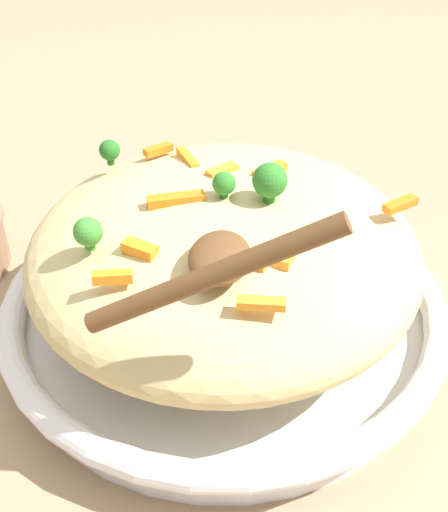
{
  "coord_description": "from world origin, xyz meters",
  "views": [
    {
      "loc": [
        -0.41,
        -0.05,
        0.38
      ],
      "look_at": [
        0.0,
        0.0,
        0.08
      ],
      "focal_mm": 45.56,
      "sensor_mm": 36.0,
      "label": 1
    }
  ],
  "objects": [
    {
      "name": "serving_bowl",
      "position": [
        0.0,
        0.0,
        0.03
      ],
      "size": [
        0.36,
        0.36,
        0.05
      ],
      "color": "silver",
      "rests_on": "ground_plane"
    },
    {
      "name": "pasta_mound",
      "position": [
        0.0,
        0.0,
        0.09
      ],
      "size": [
        0.32,
        0.3,
        0.09
      ],
      "primitive_type": "ellipsoid",
      "color": "#D1BA7A",
      "rests_on": "serving_bowl"
    },
    {
      "name": "carrot_piece_2",
      "position": [
        -0.06,
        -0.05,
        0.13
      ],
      "size": [
        0.04,
        0.02,
        0.01
      ],
      "primitive_type": "cube",
      "rotation": [
        0.0,
        0.0,
        2.86
      ],
      "color": "orange",
      "rests_on": "pasta_mound"
    },
    {
      "name": "broccoli_floret_1",
      "position": [
        0.0,
        0.0,
        0.14
      ],
      "size": [
        0.02,
        0.02,
        0.02
      ],
      "color": "#296820",
      "rests_on": "pasta_mound"
    },
    {
      "name": "carrot_piece_3",
      "position": [
        0.08,
        0.07,
        0.13
      ],
      "size": [
        0.02,
        0.02,
        0.01
      ],
      "primitive_type": "cube",
      "rotation": [
        0.0,
        0.0,
        5.44
      ],
      "color": "orange",
      "rests_on": "pasta_mound"
    },
    {
      "name": "carrot_piece_10",
      "position": [
        -0.01,
        0.03,
        0.13
      ],
      "size": [
        0.02,
        0.04,
        0.01
      ],
      "primitive_type": "cube",
      "rotation": [
        0.0,
        0.0,
        1.9
      ],
      "color": "orange",
      "rests_on": "pasta_mound"
    },
    {
      "name": "carrot_piece_8",
      "position": [
        0.04,
        0.01,
        0.13
      ],
      "size": [
        0.03,
        0.03,
        0.01
      ],
      "primitive_type": "cube",
      "rotation": [
        0.0,
        0.0,
        2.34
      ],
      "color": "orange",
      "rests_on": "pasta_mound"
    },
    {
      "name": "carrot_piece_5",
      "position": [
        -0.07,
        -0.02,
        0.13
      ],
      "size": [
        0.02,
        0.03,
        0.01
      ],
      "primitive_type": "cube",
      "rotation": [
        0.0,
        0.0,
        1.23
      ],
      "color": "orange",
      "rests_on": "pasta_mound"
    },
    {
      "name": "carrot_piece_4",
      "position": [
        -0.07,
        0.05,
        0.13
      ],
      "size": [
        0.02,
        0.03,
        0.01
      ],
      "primitive_type": "cube",
      "rotation": [
        0.0,
        0.0,
        1.16
      ],
      "color": "orange",
      "rests_on": "pasta_mound"
    },
    {
      "name": "carrot_piece_7",
      "position": [
        -0.11,
        -0.03,
        0.13
      ],
      "size": [
        0.01,
        0.03,
        0.01
      ],
      "primitive_type": "cube",
      "rotation": [
        0.0,
        0.0,
        1.6
      ],
      "color": "orange",
      "rests_on": "pasta_mound"
    },
    {
      "name": "broccoli_floret_3",
      "position": [
        0.0,
        -0.03,
        0.15
      ],
      "size": [
        0.03,
        0.03,
        0.03
      ],
      "color": "#296820",
      "rests_on": "pasta_mound"
    },
    {
      "name": "ground_plane",
      "position": [
        0.0,
        0.0,
        0.0
      ],
      "size": [
        2.4,
        2.4,
        0.0
      ],
      "primitive_type": "plane",
      "color": "#9E7F60"
    },
    {
      "name": "broccoli_floret_2",
      "position": [
        0.06,
        0.1,
        0.14
      ],
      "size": [
        0.02,
        0.02,
        0.02
      ],
      "color": "#205B1C",
      "rests_on": "pasta_mound"
    },
    {
      "name": "serving_spoon",
      "position": [
        -0.1,
        -0.01,
        0.15
      ],
      "size": [
        0.1,
        0.14,
        0.09
      ],
      "color": "brown",
      "rests_on": "pasta_mound"
    },
    {
      "name": "carrot_piece_9",
      "position": [
        -0.1,
        0.06,
        0.13
      ],
      "size": [
        0.01,
        0.03,
        0.01
      ],
      "primitive_type": "cube",
      "rotation": [
        0.0,
        0.0,
        1.78
      ],
      "color": "orange",
      "rests_on": "pasta_mound"
    },
    {
      "name": "carrot_piece_6",
      "position": [
        0.05,
        -0.03,
        0.13
      ],
      "size": [
        0.03,
        0.03,
        0.01
      ],
      "primitive_type": "cube",
      "rotation": [
        0.0,
        0.0,
        5.54
      ],
      "color": "orange",
      "rests_on": "pasta_mound"
    },
    {
      "name": "broccoli_floret_0",
      "position": [
        -0.06,
        0.08,
        0.14
      ],
      "size": [
        0.02,
        0.02,
        0.02
      ],
      "color": "#377928",
      "rests_on": "pasta_mound"
    },
    {
      "name": "carrot_piece_1",
      "position": [
        0.01,
        -0.13,
        0.13
      ],
      "size": [
        0.03,
        0.03,
        0.01
      ],
      "primitive_type": "cube",
      "rotation": [
        0.0,
        0.0,
        2.26
      ],
      "color": "orange",
      "rests_on": "pasta_mound"
    },
    {
      "name": "carrot_piece_0",
      "position": [
        0.07,
        0.04,
        0.13
      ],
      "size": [
        0.04,
        0.02,
        0.01
      ],
      "primitive_type": "cube",
      "rotation": [
        0.0,
        0.0,
        0.51
      ],
      "color": "orange",
      "rests_on": "pasta_mound"
    }
  ]
}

